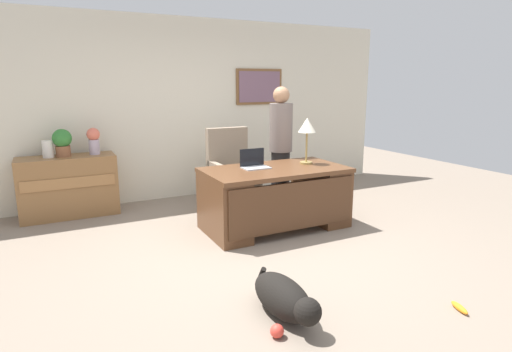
% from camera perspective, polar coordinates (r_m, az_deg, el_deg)
% --- Properties ---
extents(ground_plane, '(12.00, 12.00, 0.00)m').
position_cam_1_polar(ground_plane, '(4.57, 1.45, -9.99)').
color(ground_plane, gray).
extents(back_wall, '(7.00, 0.16, 2.70)m').
position_cam_1_polar(back_wall, '(6.64, -9.21, 8.96)').
color(back_wall, beige).
rests_on(back_wall, ground_plane).
extents(desk, '(1.71, 0.92, 0.75)m').
position_cam_1_polar(desk, '(5.11, 2.72, -2.73)').
color(desk, brown).
rests_on(desk, ground_plane).
extents(credenza, '(1.21, 0.50, 0.81)m').
position_cam_1_polar(credenza, '(6.11, -24.06, -1.28)').
color(credenza, olive).
rests_on(credenza, ground_plane).
extents(armchair, '(0.60, 0.59, 1.13)m').
position_cam_1_polar(armchair, '(5.94, -3.31, 0.36)').
color(armchair, gray).
rests_on(armchair, ground_plane).
extents(person_standing, '(0.32, 0.32, 1.70)m').
position_cam_1_polar(person_standing, '(5.87, 3.36, 4.00)').
color(person_standing, '#262323').
rests_on(person_standing, ground_plane).
extents(dog_lying, '(0.33, 0.83, 0.30)m').
position_cam_1_polar(dog_lying, '(3.33, 3.90, -16.17)').
color(dog_lying, black).
rests_on(dog_lying, ground_plane).
extents(laptop, '(0.32, 0.22, 0.22)m').
position_cam_1_polar(laptop, '(5.06, -0.25, 1.76)').
color(laptop, '#B2B5BA').
rests_on(laptop, desk).
extents(desk_lamp, '(0.22, 0.22, 0.58)m').
position_cam_1_polar(desk_lamp, '(5.30, 6.93, 6.47)').
color(desk_lamp, '#9E8447').
rests_on(desk_lamp, desk).
extents(vase_with_flowers, '(0.17, 0.17, 0.36)m').
position_cam_1_polar(vase_with_flowers, '(6.04, -21.15, 4.59)').
color(vase_with_flowers, '#B7A6B9').
rests_on(vase_with_flowers, credenza).
extents(vase_empty, '(0.14, 0.14, 0.22)m').
position_cam_1_polar(vase_empty, '(6.02, -26.37, 3.28)').
color(vase_empty, silver).
rests_on(vase_empty, credenza).
extents(potted_plant, '(0.24, 0.24, 0.36)m').
position_cam_1_polar(potted_plant, '(6.01, -24.77, 4.27)').
color(potted_plant, brown).
rests_on(potted_plant, credenza).
extents(dog_toy_ball, '(0.10, 0.10, 0.10)m').
position_cam_1_polar(dog_toy_ball, '(3.14, 2.87, -20.25)').
color(dog_toy_ball, '#E53F33').
rests_on(dog_toy_ball, ground_plane).
extents(dog_toy_bone, '(0.10, 0.20, 0.05)m').
position_cam_1_polar(dog_toy_bone, '(3.81, 25.86, -15.75)').
color(dog_toy_bone, orange).
rests_on(dog_toy_bone, ground_plane).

